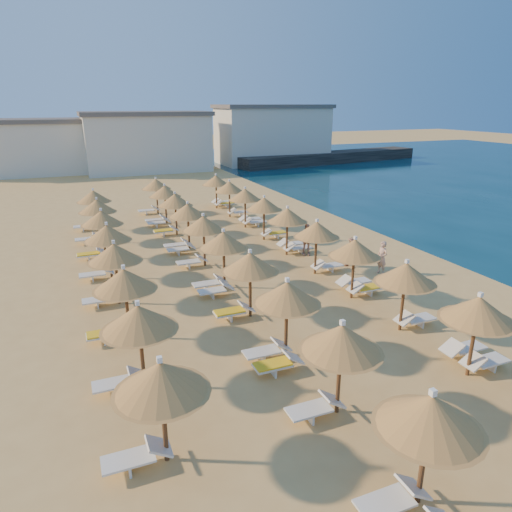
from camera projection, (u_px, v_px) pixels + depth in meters
name	position (u px, v px, depth m)	size (l,w,h in m)	color
ground	(312.00, 311.00, 19.09)	(220.00, 220.00, 0.00)	tan
jetty	(331.00, 157.00, 66.69)	(30.00, 4.00, 1.50)	black
hotel_blocks	(165.00, 140.00, 59.80)	(47.08, 11.31, 8.10)	beige
parasol_row_east	(317.00, 231.00, 22.57)	(2.30, 35.31, 2.86)	brown
parasol_row_west	(224.00, 241.00, 20.82)	(2.30, 35.31, 2.86)	brown
parasol_row_inland	(111.00, 243.00, 20.54)	(2.30, 25.41, 2.86)	brown
loungers	(241.00, 276.00, 21.98)	(12.69, 34.54, 0.66)	silver
beachgoer_a	(382.00, 258.00, 22.99)	(0.62, 0.41, 1.71)	tan
beachgoer_b	(352.00, 253.00, 23.88)	(0.79, 0.61, 1.62)	tan
beachgoer_c	(306.00, 240.00, 25.82)	(1.08, 0.45, 1.84)	tan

